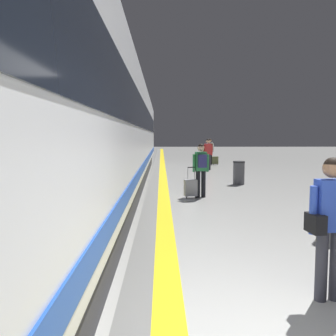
{
  "coord_description": "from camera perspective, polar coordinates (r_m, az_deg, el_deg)",
  "views": [
    {
      "loc": [
        -1.28,
        -2.57,
        1.9
      ],
      "look_at": [
        -1.15,
        4.07,
        1.31
      ],
      "focal_mm": 39.09,
      "sensor_mm": 36.0,
      "label": 1
    }
  ],
  "objects": [
    {
      "name": "passenger_far",
      "position": [
        24.15,
        6.55,
        2.94
      ],
      "size": [
        0.53,
        0.37,
        1.71
      ],
      "color": "black",
      "rests_on": "ground"
    },
    {
      "name": "high_speed_train",
      "position": [
        10.58,
        -11.94,
        8.24
      ],
      "size": [
        2.94,
        32.09,
        4.97
      ],
      "color": "#38383D",
      "rests_on": "ground"
    },
    {
      "name": "suitcase_near",
      "position": [
        11.19,
        3.54,
        -3.09
      ],
      "size": [
        0.42,
        0.3,
        0.96
      ],
      "color": "#9E9EA3",
      "rests_on": "ground"
    },
    {
      "name": "passenger_mid",
      "position": [
        20.28,
        6.24,
        2.5
      ],
      "size": [
        0.53,
        0.25,
        1.72
      ],
      "color": "#383842",
      "rests_on": "ground"
    },
    {
      "name": "suitcase_mid",
      "position": [
        19.96,
        5.43,
        0.65
      ],
      "size": [
        0.42,
        0.3,
        1.07
      ],
      "color": "#19234C",
      "rests_on": "ground"
    },
    {
      "name": "traveller_foreground",
      "position": [
        4.56,
        23.86,
        -7.25
      ],
      "size": [
        0.53,
        0.3,
        1.66
      ],
      "color": "#383842",
      "rests_on": "ground"
    },
    {
      "name": "passenger_near",
      "position": [
        11.23,
        5.17,
        0.36
      ],
      "size": [
        0.51,
        0.36,
        1.65
      ],
      "color": "black",
      "rests_on": "ground"
    },
    {
      "name": "safety_line_strip",
      "position": [
        12.71,
        -0.72,
        -3.5
      ],
      "size": [
        0.36,
        80.0,
        0.01
      ],
      "primitive_type": "cube",
      "color": "yellow",
      "rests_on": "ground"
    },
    {
      "name": "suitcase_far",
      "position": [
        24.01,
        7.35,
        1.21
      ],
      "size": [
        0.41,
        0.29,
        0.55
      ],
      "color": "#596038",
      "rests_on": "ground"
    },
    {
      "name": "waste_bin",
      "position": [
        14.5,
        10.98,
        -0.72
      ],
      "size": [
        0.46,
        0.46,
        0.91
      ],
      "color": "#4C4C51",
      "rests_on": "ground"
    },
    {
      "name": "tactile_edge_band",
      "position": [
        12.72,
        -2.07,
        -3.51
      ],
      "size": [
        0.56,
        80.0,
        0.01
      ],
      "primitive_type": "cube",
      "color": "slate",
      "rests_on": "ground"
    }
  ]
}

